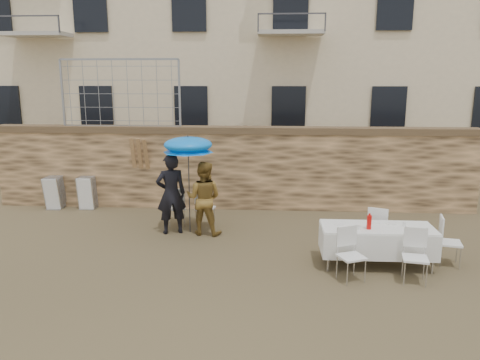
# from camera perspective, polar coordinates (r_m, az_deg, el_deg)

# --- Properties ---
(ground) EXTENTS (80.00, 80.00, 0.00)m
(ground) POSITION_cam_1_polar(r_m,az_deg,el_deg) (8.36, -3.84, -12.70)
(ground) COLOR brown
(ground) RESTS_ON ground
(stone_wall) EXTENTS (13.00, 0.50, 2.20)m
(stone_wall) POSITION_cam_1_polar(r_m,az_deg,el_deg) (12.77, -0.96, 1.43)
(stone_wall) COLOR olive
(stone_wall) RESTS_ON ground
(chain_link_fence) EXTENTS (3.20, 0.06, 1.80)m
(chain_link_fence) POSITION_cam_1_polar(r_m,az_deg,el_deg) (13.14, -14.36, 10.15)
(chain_link_fence) COLOR gray
(chain_link_fence) RESTS_ON stone_wall
(man_suit) EXTENTS (0.79, 0.66, 1.86)m
(man_suit) POSITION_cam_1_polar(r_m,az_deg,el_deg) (10.79, -8.39, -1.70)
(man_suit) COLOR black
(man_suit) RESTS_ON ground
(woman_dress) EXTENTS (0.92, 0.77, 1.69)m
(woman_dress) POSITION_cam_1_polar(r_m,az_deg,el_deg) (10.68, -4.44, -2.22)
(woman_dress) COLOR #AF8235
(woman_dress) RESTS_ON ground
(umbrella) EXTENTS (1.14, 1.14, 2.11)m
(umbrella) POSITION_cam_1_polar(r_m,az_deg,el_deg) (10.60, -6.34, 3.95)
(umbrella) COLOR #3F3F44
(umbrella) RESTS_ON ground
(couple_chair_left) EXTENTS (0.58, 0.58, 0.96)m
(couple_chair_left) POSITION_cam_1_polar(r_m,az_deg,el_deg) (11.42, -7.75, -3.22)
(couple_chair_left) COLOR white
(couple_chair_left) RESTS_ON ground
(couple_chair_right) EXTENTS (0.55, 0.55, 0.96)m
(couple_chair_right) POSITION_cam_1_polar(r_m,az_deg,el_deg) (11.31, -4.26, -3.30)
(couple_chair_right) COLOR white
(couple_chair_right) RESTS_ON ground
(banquet_table) EXTENTS (2.10, 0.85, 0.78)m
(banquet_table) POSITION_cam_1_polar(r_m,az_deg,el_deg) (9.28, 16.44, -5.74)
(banquet_table) COLOR white
(banquet_table) RESTS_ON ground
(soda_bottle) EXTENTS (0.09, 0.09, 0.26)m
(soda_bottle) POSITION_cam_1_polar(r_m,az_deg,el_deg) (9.05, 15.47, -5.00)
(soda_bottle) COLOR red
(soda_bottle) RESTS_ON banquet_table
(table_chair_front_left) EXTENTS (0.63, 0.63, 0.96)m
(table_chair_front_left) POSITION_cam_1_polar(r_m,az_deg,el_deg) (8.55, 13.44, -8.92)
(table_chair_front_left) COLOR white
(table_chair_front_left) RESTS_ON ground
(table_chair_front_right) EXTENTS (0.55, 0.55, 0.96)m
(table_chair_front_right) POSITION_cam_1_polar(r_m,az_deg,el_deg) (8.81, 20.60, -8.77)
(table_chair_front_right) COLOR white
(table_chair_front_right) RESTS_ON ground
(table_chair_back) EXTENTS (0.62, 0.62, 0.96)m
(table_chair_back) POSITION_cam_1_polar(r_m,az_deg,el_deg) (10.14, 16.50, -5.67)
(table_chair_back) COLOR white
(table_chair_back) RESTS_ON ground
(table_chair_side) EXTENTS (0.56, 0.56, 0.96)m
(table_chair_side) POSITION_cam_1_polar(r_m,az_deg,el_deg) (9.85, 24.25, -6.83)
(table_chair_side) COLOR white
(table_chair_side) RESTS_ON ground
(chair_stack_left) EXTENTS (0.46, 0.55, 0.92)m
(chair_stack_left) POSITION_cam_1_polar(r_m,az_deg,el_deg) (13.91, -21.33, -1.22)
(chair_stack_left) COLOR white
(chair_stack_left) RESTS_ON ground
(chair_stack_right) EXTENTS (0.46, 0.47, 0.92)m
(chair_stack_right) POSITION_cam_1_polar(r_m,az_deg,el_deg) (13.55, -17.88, -1.31)
(chair_stack_right) COLOR white
(chair_stack_right) RESTS_ON ground
(wood_planks) EXTENTS (0.70, 0.20, 2.00)m
(wood_planks) POSITION_cam_1_polar(r_m,az_deg,el_deg) (13.00, -11.36, 0.93)
(wood_planks) COLOR #A37749
(wood_planks) RESTS_ON ground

